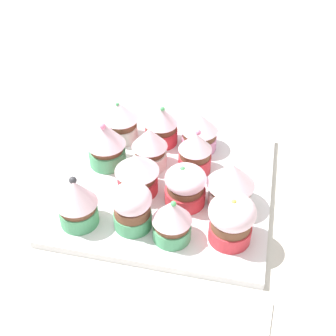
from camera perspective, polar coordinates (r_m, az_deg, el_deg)
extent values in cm
cube|color=beige|center=(72.46, 0.00, -3.43)|extent=(180.00, 180.00, 3.00)
cube|color=silver|center=(71.02, 0.00, -2.21)|extent=(31.47, 31.47, 1.20)
cylinder|color=#D1333D|center=(62.42, 7.74, -7.98)|extent=(5.79, 5.79, 2.38)
cylinder|color=brown|center=(61.02, 7.90, -6.80)|extent=(5.36, 5.36, 1.42)
ellipsoid|color=silver|center=(59.58, 8.07, -5.49)|extent=(6.34, 6.34, 4.29)
sphere|color=#EAD64C|center=(58.00, 8.25, -4.24)|extent=(0.71, 0.71, 0.71)
cylinder|color=white|center=(66.93, 7.66, -3.65)|extent=(6.20, 6.20, 2.67)
cylinder|color=brown|center=(65.59, 7.81, -2.41)|extent=(5.63, 5.63, 1.27)
cone|color=silver|center=(63.96, 8.01, -0.80)|extent=(6.89, 6.89, 3.64)
cylinder|color=#4C9E6B|center=(62.07, 0.48, -7.93)|extent=(5.24, 5.24, 2.25)
cylinder|color=brown|center=(60.83, 0.49, -6.88)|extent=(4.77, 4.77, 1.11)
cone|color=silver|center=(59.21, 0.51, -5.42)|extent=(5.35, 5.35, 3.35)
sphere|color=#4CB266|center=(57.94, 0.69, -4.50)|extent=(0.76, 0.76, 0.76)
cylinder|color=#D1333D|center=(66.84, 2.16, -3.45)|extent=(5.98, 5.98, 2.41)
cylinder|color=brown|center=(65.67, 2.19, -2.38)|extent=(5.36, 5.36, 1.01)
ellipsoid|color=silver|center=(64.62, 2.23, -1.37)|extent=(6.02, 6.02, 3.50)
sphere|color=#4CB266|center=(63.73, 1.83, -0.11)|extent=(0.81, 0.81, 0.81)
cylinder|color=#D1333D|center=(72.30, 3.35, 0.67)|extent=(5.22, 5.22, 2.70)
cylinder|color=brown|center=(71.02, 3.41, 1.93)|extent=(4.84, 4.84, 1.36)
cone|color=silver|center=(69.70, 3.48, 3.33)|extent=(5.27, 5.27, 2.97)
sphere|color=pink|center=(69.33, 3.83, 4.48)|extent=(0.87, 0.87, 0.87)
cylinder|color=pink|center=(76.97, 3.91, 3.29)|extent=(5.86, 5.86, 2.31)
cylinder|color=brown|center=(75.91, 3.97, 4.37)|extent=(5.55, 5.55, 1.26)
cone|color=silver|center=(74.66, 4.04, 5.71)|extent=(6.12, 6.12, 3.05)
cylinder|color=#4C9E6B|center=(63.69, -4.43, -6.40)|extent=(5.32, 5.32, 2.37)
cylinder|color=brown|center=(62.27, -4.52, -5.16)|extent=(5.02, 5.02, 1.56)
ellipsoid|color=silver|center=(60.89, -4.61, -3.87)|extent=(5.54, 5.54, 3.98)
cylinder|color=#D1333D|center=(68.71, -3.80, -2.05)|extent=(6.06, 6.06, 2.42)
cylinder|color=brown|center=(67.40, -3.87, -0.83)|extent=(5.43, 5.43, 1.49)
cone|color=silver|center=(65.99, -3.96, 0.60)|extent=(6.59, 6.59, 2.87)
cylinder|color=white|center=(73.10, -2.26, 1.19)|extent=(5.40, 5.40, 2.61)
cylinder|color=brown|center=(71.91, -2.30, 2.37)|extent=(4.85, 4.85, 1.20)
cone|color=silver|center=(70.55, -2.35, 3.81)|extent=(5.66, 5.66, 3.30)
cylinder|color=#D1333D|center=(77.98, -0.85, 4.12)|extent=(5.57, 5.57, 2.66)
cylinder|color=brown|center=(76.87, -0.86, 5.25)|extent=(5.21, 5.21, 1.13)
cone|color=silver|center=(75.60, -0.88, 6.64)|extent=(5.59, 5.59, 3.35)
sphere|color=#4CB266|center=(74.32, -0.70, 7.42)|extent=(0.81, 0.81, 0.81)
cylinder|color=#4C9E6B|center=(65.06, -11.09, -5.81)|extent=(5.43, 5.43, 2.62)
cylinder|color=brown|center=(63.74, -11.30, -4.64)|extent=(5.06, 5.06, 1.12)
cone|color=silver|center=(62.02, -11.60, -3.00)|extent=(5.82, 5.82, 3.90)
sphere|color=#333338|center=(61.14, -11.85, -1.53)|extent=(1.06, 1.06, 1.06)
cylinder|color=#4C9E6B|center=(74.05, -7.59, 1.45)|extent=(5.92, 5.92, 2.69)
cylinder|color=brown|center=(72.87, -7.72, 2.63)|extent=(5.24, 5.24, 1.16)
cone|color=silver|center=(71.37, -7.89, 4.22)|extent=(6.24, 6.24, 3.86)
sphere|color=pink|center=(70.03, -8.20, 5.19)|extent=(1.02, 1.02, 1.02)
cylinder|color=white|center=(79.37, -5.86, 4.57)|extent=(5.64, 5.64, 2.56)
cylinder|color=brown|center=(78.24, -5.95, 5.74)|extent=(5.32, 5.32, 1.36)
cone|color=silver|center=(77.04, -6.06, 7.07)|extent=(6.13, 6.13, 2.99)
sphere|color=#4CB266|center=(76.33, -6.38, 7.94)|extent=(0.65, 0.65, 0.65)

